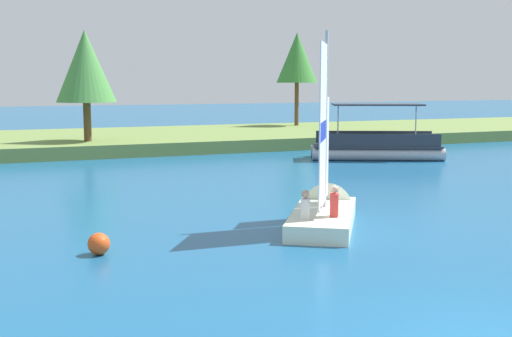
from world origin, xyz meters
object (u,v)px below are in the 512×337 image
at_px(pontoon_boat, 376,146).
at_px(sailboat, 326,207).
at_px(shoreline_tree_centre, 85,66).
at_px(channel_buoy, 99,244).
at_px(shoreline_tree_midright, 297,58).

bearing_deg(pontoon_boat, sailboat, -103.46).
bearing_deg(sailboat, shoreline_tree_centre, 43.88).
height_order(shoreline_tree_centre, pontoon_boat, shoreline_tree_centre).
distance_m(pontoon_boat, channel_buoy, 20.11).
distance_m(shoreline_tree_centre, channel_buoy, 21.04).
bearing_deg(channel_buoy, sailboat, 11.56).
relative_size(shoreline_tree_centre, pontoon_boat, 0.86).
bearing_deg(channel_buoy, pontoon_boat, 40.11).
xyz_separation_m(sailboat, pontoon_boat, (9.10, 11.67, 0.27)).
xyz_separation_m(shoreline_tree_centre, sailboat, (3.67, -19.15, -4.15)).
height_order(shoreline_tree_midright, channel_buoy, shoreline_tree_midright).
height_order(shoreline_tree_centre, sailboat, shoreline_tree_centre).
relative_size(shoreline_tree_centre, shoreline_tree_midright, 0.88).
distance_m(shoreline_tree_centre, shoreline_tree_midright, 17.02).
bearing_deg(shoreline_tree_midright, pontoon_boat, -100.51).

